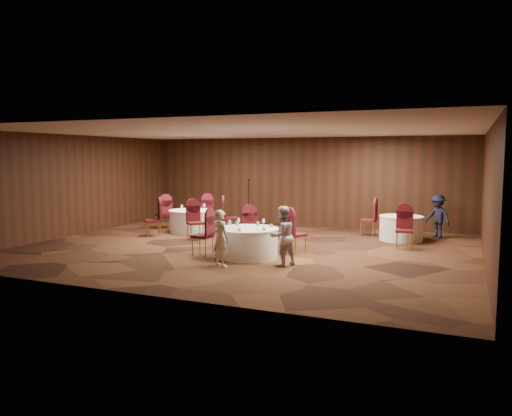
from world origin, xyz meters
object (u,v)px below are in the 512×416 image
at_px(table_main, 248,242).
at_px(woman_b, 282,236).
at_px(table_left, 191,221).
at_px(mic_stand, 248,212).
at_px(table_right, 401,228).
at_px(woman_a, 221,238).
at_px(man_c, 438,216).

bearing_deg(table_main, woman_b, -27.64).
relative_size(table_left, mic_stand, 0.86).
height_order(table_right, woman_b, woman_b).
xyz_separation_m(table_main, woman_a, (-0.15, -1.18, 0.28)).
xyz_separation_m(table_right, woman_a, (-3.38, -5.29, 0.28)).
bearing_deg(woman_b, woman_a, -34.81).
distance_m(table_main, man_c, 6.54).
bearing_deg(man_c, table_main, -94.58).
bearing_deg(woman_a, woman_b, -131.47).
height_order(woman_b, man_c, woman_b).
height_order(table_right, woman_a, woman_a).
bearing_deg(table_right, table_main, -128.13).
xyz_separation_m(table_left, woman_a, (3.27, -4.23, 0.28)).
distance_m(table_left, mic_stand, 2.49).
distance_m(table_left, table_right, 6.74).
relative_size(table_main, table_left, 1.06).
relative_size(table_main, table_right, 1.20).
bearing_deg(man_c, mic_stand, -146.95).
relative_size(woman_b, man_c, 1.03).
bearing_deg(table_main, man_c, 49.96).
bearing_deg(woman_b, mic_stand, -118.96).
bearing_deg(table_left, table_main, -41.67).
height_order(table_left, man_c, man_c).
bearing_deg(table_right, woman_b, -114.02).
relative_size(table_main, woman_a, 1.18).
xyz_separation_m(mic_stand, woman_a, (2.17, -6.46, 0.15)).
height_order(woman_a, man_c, man_c).
bearing_deg(table_left, woman_b, -38.63).
bearing_deg(man_c, woman_b, -83.31).
distance_m(table_right, woman_b, 5.16).
bearing_deg(table_main, woman_a, -97.37).
bearing_deg(woman_a, table_right, -98.64).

